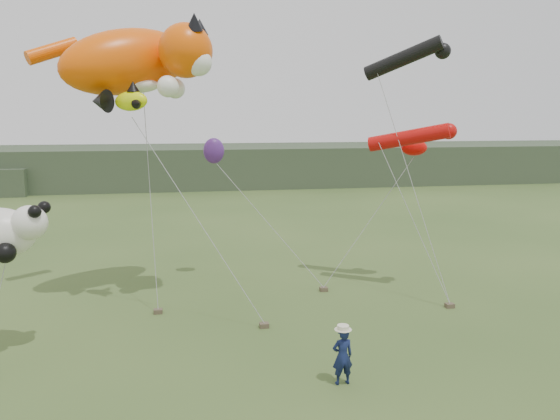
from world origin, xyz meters
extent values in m
plane|color=#385123|center=(0.00, 0.00, 0.00)|extent=(120.00, 120.00, 0.00)
cube|color=#2D3D28|center=(0.00, 45.00, 2.00)|extent=(90.00, 12.00, 4.00)
imported|color=#121B44|center=(0.91, 0.17, 0.81)|extent=(0.62, 0.44, 1.62)
cube|color=brown|center=(-4.38, 6.56, 0.08)|extent=(0.32, 0.26, 0.17)
cube|color=brown|center=(-0.65, 4.53, 0.08)|extent=(0.32, 0.26, 0.17)
cube|color=brown|center=(6.69, 5.30, 0.08)|extent=(0.32, 0.26, 0.17)
cube|color=brown|center=(2.38, 8.05, 0.08)|extent=(0.32, 0.26, 0.17)
ellipsoid|color=#FA5603|center=(-5.30, 8.84, 9.34)|extent=(6.14, 4.95, 3.35)
sphere|color=#FA5603|center=(-3.08, 7.73, 9.67)|extent=(2.00, 2.00, 2.00)
cone|color=black|center=(-2.75, 7.18, 10.62)|extent=(0.62, 0.76, 0.75)
cone|color=black|center=(-2.52, 8.29, 10.62)|extent=(0.62, 0.72, 0.71)
sphere|color=white|center=(-2.63, 7.40, 9.23)|extent=(1.00, 1.00, 1.00)
ellipsoid|color=white|center=(-5.08, 8.51, 8.45)|extent=(1.95, 0.98, 0.61)
sphere|color=white|center=(-3.74, 7.07, 8.34)|extent=(0.78, 0.78, 0.78)
sphere|color=white|center=(-3.52, 8.62, 8.34)|extent=(0.78, 0.78, 0.78)
cylinder|color=#FA5603|center=(-8.19, 9.73, 9.78)|extent=(2.07, 1.52, 1.21)
ellipsoid|color=#DFF408|center=(-5.07, 7.20, 7.82)|extent=(1.45, 1.14, 0.77)
cone|color=black|center=(-6.19, 7.48, 7.82)|extent=(0.98, 1.06, 0.84)
cone|color=black|center=(-4.97, 7.20, 8.34)|extent=(0.47, 0.47, 0.38)
cone|color=black|center=(-4.78, 6.73, 7.73)|extent=(0.50, 0.53, 0.38)
cone|color=black|center=(-4.78, 7.67, 7.73)|extent=(0.50, 0.53, 0.38)
cylinder|color=black|center=(5.69, 8.47, 9.60)|extent=(3.01, 2.35, 1.71)
sphere|color=black|center=(7.16, 7.94, 9.87)|extent=(0.65, 0.65, 0.65)
cylinder|color=#C00B08|center=(5.80, 7.82, 6.42)|extent=(3.10, 2.36, 1.23)
sphere|color=#C00B08|center=(7.27, 7.30, 6.68)|extent=(0.65, 0.65, 0.65)
sphere|color=white|center=(-7.86, 3.68, 4.15)|extent=(1.05, 1.05, 1.05)
sphere|color=black|center=(-7.59, 3.32, 4.55)|extent=(0.39, 0.39, 0.39)
sphere|color=black|center=(-7.51, 4.07, 4.55)|extent=(0.39, 0.39, 0.39)
sphere|color=black|center=(-8.47, 3.24, 3.36)|extent=(0.61, 0.61, 0.61)
ellipsoid|color=red|center=(6.44, 8.71, 5.94)|extent=(1.15, 0.67, 0.67)
ellipsoid|color=#4E2275|center=(-1.98, 10.62, 5.78)|extent=(0.91, 0.61, 1.11)
camera|label=1|loc=(-3.14, -13.38, 7.37)|focal=35.00mm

